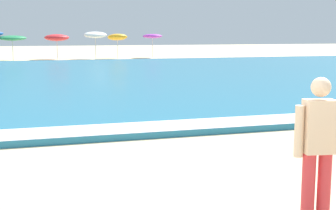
# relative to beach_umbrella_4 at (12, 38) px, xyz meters

# --- Properties ---
(sea) EXTENTS (120.00, 28.00, 0.14)m
(sea) POSITION_rel_beach_umbrella_4_xyz_m (2.74, -17.16, -1.73)
(sea) COLOR teal
(sea) RESTS_ON ground
(surf_foam) EXTENTS (120.00, 1.18, 0.01)m
(surf_foam) POSITION_rel_beach_umbrella_4_xyz_m (2.74, -30.56, -1.65)
(surf_foam) COLOR white
(surf_foam) RESTS_ON sea
(beach_umbrella_4) EXTENTS (2.25, 2.26, 2.04)m
(beach_umbrella_4) POSITION_rel_beach_umbrella_4_xyz_m (0.00, 0.00, 0.00)
(beach_umbrella_4) COLOR beige
(beach_umbrella_4) RESTS_ON ground
(beach_umbrella_5) EXTENTS (2.06, 2.06, 2.11)m
(beach_umbrella_5) POSITION_rel_beach_umbrella_4_xyz_m (3.57, 0.87, 0.02)
(beach_umbrella_5) COLOR beige
(beach_umbrella_5) RESTS_ON ground
(beach_umbrella_6) EXTENTS (1.96, 2.00, 2.39)m
(beach_umbrella_6) POSITION_rel_beach_umbrella_4_xyz_m (6.77, 0.48, 0.25)
(beach_umbrella_6) COLOR beige
(beach_umbrella_6) RESTS_ON ground
(beach_umbrella_7) EXTENTS (1.72, 1.76, 2.21)m
(beach_umbrella_7) POSITION_rel_beach_umbrella_4_xyz_m (8.71, 0.62, 0.05)
(beach_umbrella_7) COLOR beige
(beach_umbrella_7) RESTS_ON ground
(beach_umbrella_8) EXTENTS (1.77, 1.78, 2.13)m
(beach_umbrella_8) POSITION_rel_beach_umbrella_4_xyz_m (12.04, 1.23, 0.12)
(beach_umbrella_8) COLOR beige
(beach_umbrella_8) RESTS_ON ground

